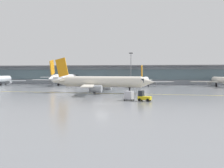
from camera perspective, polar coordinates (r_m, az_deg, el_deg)
ground_plane at (r=48.94m, az=-2.21°, el=-4.27°), size 400.00×400.00×0.00m
taxiway_centreline_stripe at (r=73.48m, az=-2.28°, el=-2.03°), size 109.50×11.21×0.01m
terminal_concourse at (r=135.61m, az=4.26°, el=2.07°), size 216.14×11.00×9.60m
gate_airplane_1 at (r=122.46m, az=-10.33°, el=1.27°), size 31.33×33.74×11.18m
gate_airplane_2 at (r=113.55m, az=7.03°, el=0.85°), size 24.69×26.63×8.82m
gate_airplane_3 at (r=119.98m, az=22.51°, el=0.77°), size 24.88×26.67×8.86m
taxiing_regional_jet at (r=75.39m, az=-2.31°, el=0.43°), size 31.12×28.79×10.30m
baggage_tug at (r=53.42m, az=6.90°, el=-2.76°), size 2.91×2.25×2.10m
cargo_dolly_lead at (r=54.53m, az=3.72°, el=-2.47°), size 2.49×2.17×1.94m
apron_light_mast_1 at (r=127.31m, az=4.14°, el=3.65°), size 1.80×0.36×15.54m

